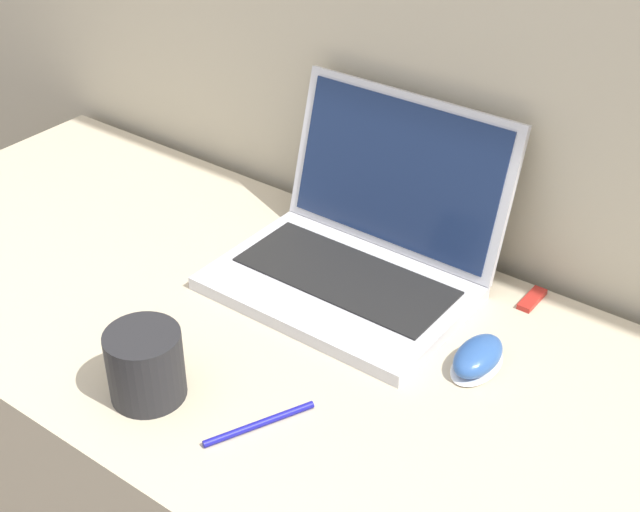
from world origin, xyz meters
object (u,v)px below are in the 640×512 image
(laptop, at_px, (361,245))
(computer_mouse, at_px, (478,357))
(usb_stick, at_px, (532,299))
(drink_cup, at_px, (145,364))
(pen, at_px, (259,424))

(laptop, relative_size, computer_mouse, 3.72)
(usb_stick, bearing_deg, drink_cup, -122.59)
(laptop, height_order, computer_mouse, laptop)
(laptop, distance_m, drink_cup, 0.38)
(laptop, relative_size, pen, 2.70)
(drink_cup, xyz_separation_m, pen, (0.15, 0.04, -0.04))
(usb_stick, bearing_deg, computer_mouse, -88.21)
(laptop, height_order, usb_stick, laptop)
(drink_cup, bearing_deg, pen, 14.49)
(usb_stick, xyz_separation_m, pen, (-0.15, -0.43, 0.00))
(laptop, distance_m, usb_stick, 0.26)
(usb_stick, bearing_deg, laptop, -157.84)
(drink_cup, distance_m, pen, 0.16)
(drink_cup, xyz_separation_m, computer_mouse, (0.31, 0.29, -0.03))
(computer_mouse, distance_m, usb_stick, 0.18)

